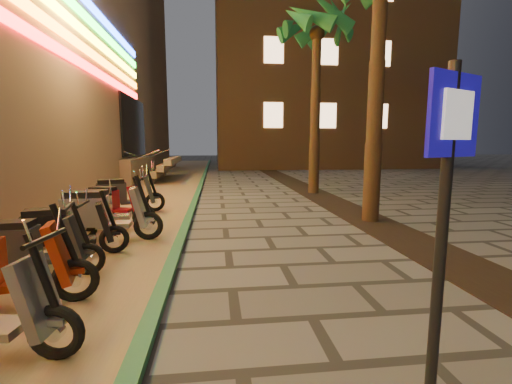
{
  "coord_description": "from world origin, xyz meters",
  "views": [
    {
      "loc": [
        -0.19,
        -0.94,
        1.89
      ],
      "look_at": [
        0.38,
        3.98,
        1.2
      ],
      "focal_mm": 24.0,
      "sensor_mm": 36.0,
      "label": 1
    }
  ],
  "objects": [
    {
      "name": "parking_strip",
      "position": [
        -2.6,
        10.0,
        0.01
      ],
      "size": [
        3.4,
        60.0,
        0.01
      ],
      "primitive_type": "cube",
      "color": "#8C7251",
      "rests_on": "ground"
    },
    {
      "name": "green_curb",
      "position": [
        -0.9,
        10.0,
        0.05
      ],
      "size": [
        0.18,
        60.0,
        0.1
      ],
      "primitive_type": "cube",
      "color": "#25633C",
      "rests_on": "ground"
    },
    {
      "name": "planting_strip",
      "position": [
        3.6,
        5.0,
        0.01
      ],
      "size": [
        1.2,
        40.0,
        0.02
      ],
      "primitive_type": "cube",
      "color": "black",
      "rests_on": "ground"
    },
    {
      "name": "apartment_block",
      "position": [
        9.0,
        32.0,
        12.5
      ],
      "size": [
        18.0,
        16.06,
        25.0
      ],
      "color": "brown",
      "rests_on": "ground"
    },
    {
      "name": "palm_d",
      "position": [
        3.6,
        12.0,
        5.94
      ],
      "size": [
        2.97,
        3.02,
        7.16
      ],
      "color": "#472D19",
      "rests_on": "ground"
    },
    {
      "name": "pedestrian_sign",
      "position": [
        1.32,
        1.14,
        1.56
      ],
      "size": [
        0.5,
        0.24,
        2.41
      ],
      "rotation": [
        0.0,
        0.0,
        0.42
      ],
      "color": "black",
      "rests_on": "ground"
    },
    {
      "name": "scooter_8",
      "position": [
        -2.8,
        4.04,
        0.48
      ],
      "size": [
        1.56,
        0.55,
        1.1
      ],
      "rotation": [
        0.0,
        0.0,
        0.08
      ],
      "color": "black",
      "rests_on": "ground"
    },
    {
      "name": "scooter_9",
      "position": [
        -2.7,
        4.89,
        0.49
      ],
      "size": [
        1.59,
        0.83,
        1.13
      ],
      "rotation": [
        0.0,
        0.0,
        0.29
      ],
      "color": "black",
      "rests_on": "ground"
    },
    {
      "name": "scooter_10",
      "position": [
        -2.42,
        5.88,
        0.57
      ],
      "size": [
        1.85,
        0.65,
        1.31
      ],
      "rotation": [
        0.0,
        0.0,
        0.03
      ],
      "color": "black",
      "rests_on": "ground"
    },
    {
      "name": "scooter_11",
      "position": [
        -2.61,
        6.76,
        0.52
      ],
      "size": [
        1.69,
        0.62,
        1.19
      ],
      "rotation": [
        0.0,
        0.0,
        0.1
      ],
      "color": "black",
      "rests_on": "ground"
    },
    {
      "name": "scooter_12",
      "position": [
        -2.75,
        7.76,
        0.48
      ],
      "size": [
        1.58,
        0.78,
        1.11
      ],
      "rotation": [
        0.0,
        0.0,
        -0.26
      ],
      "color": "black",
      "rests_on": "ground"
    },
    {
      "name": "scooter_13",
      "position": [
        -2.73,
        8.65,
        0.54
      ],
      "size": [
        1.77,
        0.91,
        1.25
      ],
      "rotation": [
        0.0,
        0.0,
        0.28
      ],
      "color": "black",
      "rests_on": "ground"
    }
  ]
}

